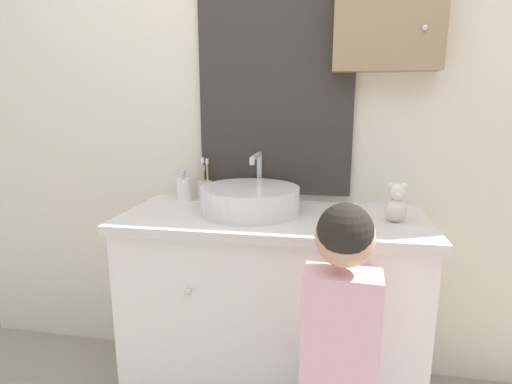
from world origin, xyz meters
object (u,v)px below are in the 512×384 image
Objects in this scene: toothbrush_holder at (205,189)px; child_figure at (341,338)px; sink_basin at (250,199)px; soap_dispenser at (184,189)px; teddy_bear at (396,204)px.

child_figure is at bearing -46.59° from toothbrush_holder.
soap_dispenser is (-0.34, 0.15, -0.00)m from sink_basin.
sink_basin reaches higher than teddy_bear.
sink_basin reaches higher than child_figure.
toothbrush_holder is at bearing 164.57° from teddy_bear.
soap_dispenser is 0.94× the size of teddy_bear.
sink_basin reaches higher than soap_dispenser.
child_figure is (0.36, -0.46, -0.30)m from sink_basin.
child_figure is at bearing -52.25° from sink_basin.
sink_basin is 0.45× the size of child_figure.
child_figure reaches higher than teddy_bear.
child_figure is (0.60, -0.64, -0.29)m from toothbrush_holder.
toothbrush_holder is 0.20× the size of child_figure.
toothbrush_holder is 1.40× the size of soap_dispenser.
sink_basin is at bearing -24.13° from soap_dispenser.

